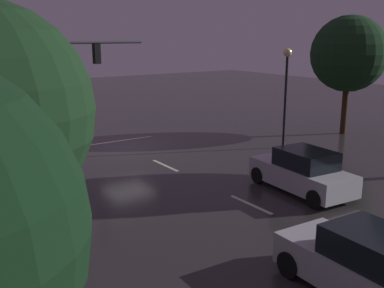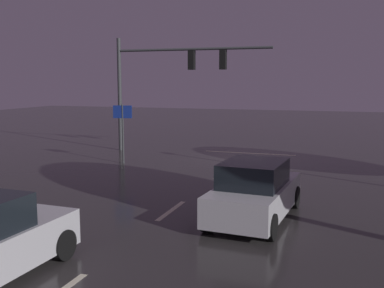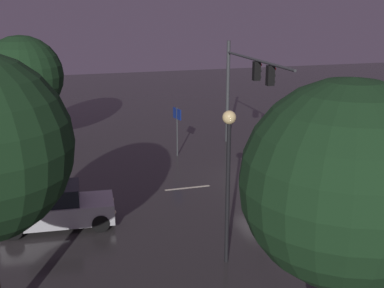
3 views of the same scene
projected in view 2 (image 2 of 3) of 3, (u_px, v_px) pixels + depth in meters
ground_plane at (242, 158)px, 23.33m from camera, size 80.00×80.00×0.00m
traffic_signal_assembly at (167, 72)px, 24.70m from camera, size 8.66×0.47×6.27m
lane_dash_far at (222, 173)px, 19.57m from camera, size 0.16×2.20×0.01m
lane_dash_mid at (171, 211)px, 13.94m from camera, size 0.16×2.20×0.01m
stop_bar at (249, 153)px, 25.04m from camera, size 5.00×0.16×0.01m
car_approaching at (255, 192)px, 12.98m from camera, size 2.18×4.47×1.70m
route_sign at (123, 121)px, 21.70m from camera, size 0.89×0.24×2.82m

